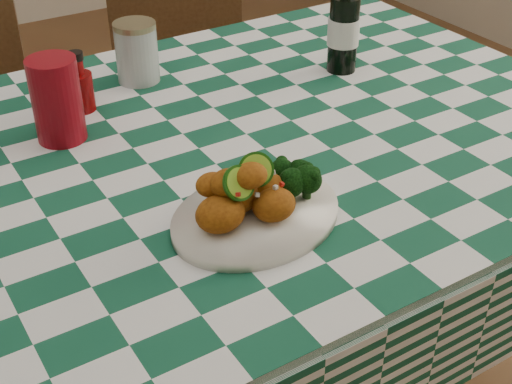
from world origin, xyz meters
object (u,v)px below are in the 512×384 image
fried_chicken_pile (248,190)px  mason_jar (137,52)px  ketchup_bottle (79,82)px  beer_bottle (344,19)px  wooden_chair_right (187,124)px  red_tumbler (57,100)px  plate (256,217)px  dining_table (207,307)px

fried_chicken_pile → mason_jar: mason_jar is taller
ketchup_bottle → mason_jar: mason_jar is taller
beer_bottle → wooden_chair_right: beer_bottle is taller
beer_bottle → wooden_chair_right: bearing=102.6°
ketchup_bottle → mason_jar: bearing=23.7°
ketchup_bottle → wooden_chair_right: (0.44, 0.43, -0.41)m
red_tumbler → ketchup_bottle: size_ratio=1.29×
plate → wooden_chair_right: (0.35, 0.94, -0.36)m
red_tumbler → beer_bottle: bearing=-2.4°
dining_table → plate: size_ratio=5.80×
dining_table → beer_bottle: (0.44, 0.14, 0.51)m
fried_chicken_pile → mason_jar: 0.58m
fried_chicken_pile → red_tumbler: (-0.15, 0.42, 0.01)m
fried_chicken_pile → ketchup_bottle: ketchup_bottle is taller
fried_chicken_pile → wooden_chair_right: size_ratio=0.17×
fried_chicken_pile → mason_jar: (0.08, 0.58, 0.00)m
beer_bottle → mason_jar: bearing=155.1°
ketchup_bottle → mason_jar: size_ratio=0.94×
plate → mason_jar: mason_jar is taller
plate → red_tumbler: size_ratio=1.80×
dining_table → beer_bottle: bearing=18.0°
red_tumbler → fried_chicken_pile: bearing=-70.1°
fried_chicken_pile → ketchup_bottle: (-0.08, 0.51, -0.00)m
plate → beer_bottle: 0.62m
plate → ketchup_bottle: ketchup_bottle is taller
fried_chicken_pile → red_tumbler: red_tumbler is taller
ketchup_bottle → wooden_chair_right: ketchup_bottle is taller
dining_table → mason_jar: mason_jar is taller
ketchup_bottle → mason_jar: (0.15, 0.07, 0.00)m
ketchup_bottle → dining_table: bearing=-64.6°
dining_table → wooden_chair_right: bearing=65.6°
wooden_chair_right → dining_table: bearing=-93.4°
red_tumbler → wooden_chair_right: red_tumbler is taller
red_tumbler → mason_jar: (0.23, 0.16, -0.01)m
dining_table → beer_bottle: beer_bottle is taller
dining_table → mason_jar: bearing=84.8°
red_tumbler → mason_jar: red_tumbler is taller
plate → wooden_chair_right: 1.07m
dining_table → plate: bearing=-97.3°
ketchup_bottle → beer_bottle: bearing=-12.1°
beer_bottle → fried_chicken_pile: bearing=-141.1°
plate → ketchup_bottle: 0.52m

